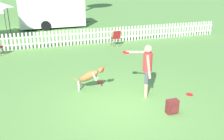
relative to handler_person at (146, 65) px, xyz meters
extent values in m
plane|color=#5B8C42|center=(-0.95, -0.44, -1.04)|extent=(240.00, 240.00, 0.00)
cylinder|color=tan|center=(-0.03, -0.11, -0.81)|extent=(0.11, 0.11, 0.47)
cylinder|color=#474C5B|center=(-0.03, -0.11, -0.38)|extent=(0.12, 0.12, 0.38)
cylinder|color=tan|center=(0.07, 0.07, -0.81)|extent=(0.11, 0.11, 0.47)
cylinder|color=#474C5B|center=(0.07, 0.07, -0.38)|extent=(0.12, 0.12, 0.38)
cylinder|color=red|center=(0.02, -0.02, 0.10)|extent=(0.38, 0.38, 0.58)
sphere|color=tan|center=(0.02, -0.02, 0.51)|extent=(0.23, 0.23, 0.23)
cylinder|color=tan|center=(-0.03, -0.23, 0.01)|extent=(0.16, 0.22, 0.71)
cylinder|color=tan|center=(-0.18, 0.33, 0.33)|extent=(0.62, 0.48, 0.14)
cylinder|color=red|center=(-0.46, 0.54, 0.28)|extent=(0.21, 0.21, 0.02)
cylinder|color=red|center=(-0.46, 0.54, 0.31)|extent=(0.21, 0.21, 0.02)
ellipsoid|color=olive|center=(-1.62, 0.92, -0.51)|extent=(0.82, 0.64, 0.59)
ellipsoid|color=silver|center=(-1.62, 0.92, -0.56)|extent=(0.43, 0.34, 0.29)
sphere|color=olive|center=(-1.26, 0.71, -0.28)|extent=(0.17, 0.17, 0.17)
cone|color=olive|center=(-1.20, 0.67, -0.24)|extent=(0.18, 0.16, 0.14)
cylinder|color=red|center=(-1.20, 0.67, -0.24)|extent=(0.21, 0.25, 0.20)
cone|color=olive|center=(-1.26, 0.77, -0.21)|extent=(0.05, 0.05, 0.08)
cone|color=olive|center=(-1.31, 0.68, -0.21)|extent=(0.05, 0.05, 0.08)
cylinder|color=silver|center=(-1.85, 1.17, -0.87)|extent=(0.06, 0.06, 0.35)
cylinder|color=silver|center=(-1.95, 0.99, -0.87)|extent=(0.06, 0.06, 0.35)
cylinder|color=silver|center=(-1.38, 0.89, -0.48)|extent=(0.17, 0.13, 0.27)
cylinder|color=silver|center=(-1.47, 0.72, -0.48)|extent=(0.17, 0.13, 0.27)
cone|color=olive|center=(-2.04, 1.15, -0.65)|extent=(0.34, 0.23, 0.24)
cylinder|color=red|center=(1.39, -0.40, -1.03)|extent=(0.21, 0.21, 0.02)
cylinder|color=red|center=(-1.09, 1.43, -1.03)|extent=(0.21, 0.21, 0.02)
cube|color=maroon|center=(0.24, -1.23, -0.84)|extent=(0.33, 0.19, 0.41)
cube|color=maroon|center=(0.24, -1.34, -0.88)|extent=(0.23, 0.04, 0.20)
cube|color=silver|center=(-0.95, 6.92, -0.78)|extent=(17.95, 0.04, 0.06)
cube|color=silver|center=(-0.95, 6.92, -0.41)|extent=(17.95, 0.04, 0.06)
cube|color=silver|center=(-4.68, 6.92, -0.60)|extent=(0.09, 0.02, 0.87)
cube|color=silver|center=(-4.49, 6.92, -0.60)|extent=(0.09, 0.02, 0.87)
cube|color=silver|center=(-4.29, 6.92, -0.60)|extent=(0.09, 0.02, 0.87)
cube|color=silver|center=(-4.10, 6.92, -0.60)|extent=(0.09, 0.02, 0.87)
cube|color=silver|center=(-3.91, 6.92, -0.60)|extent=(0.09, 0.02, 0.87)
cube|color=silver|center=(-3.72, 6.92, -0.60)|extent=(0.09, 0.02, 0.87)
cube|color=silver|center=(-3.53, 6.92, -0.60)|extent=(0.09, 0.02, 0.87)
cube|color=silver|center=(-3.34, 6.92, -0.60)|extent=(0.09, 0.02, 0.87)
cube|color=silver|center=(-3.15, 6.92, -0.60)|extent=(0.09, 0.02, 0.87)
cube|color=silver|center=(-2.96, 6.92, -0.60)|extent=(0.09, 0.02, 0.87)
cube|color=silver|center=(-2.77, 6.92, -0.60)|extent=(0.09, 0.02, 0.87)
cube|color=silver|center=(-2.58, 6.92, -0.60)|extent=(0.09, 0.02, 0.87)
cube|color=silver|center=(-2.39, 6.92, -0.60)|extent=(0.09, 0.02, 0.87)
cube|color=silver|center=(-2.19, 6.92, -0.60)|extent=(0.09, 0.02, 0.87)
cube|color=silver|center=(-2.00, 6.92, -0.60)|extent=(0.09, 0.02, 0.87)
cube|color=silver|center=(-1.81, 6.92, -0.60)|extent=(0.09, 0.02, 0.87)
cube|color=silver|center=(-1.62, 6.92, -0.60)|extent=(0.09, 0.02, 0.87)
cube|color=silver|center=(-1.43, 6.92, -0.60)|extent=(0.09, 0.02, 0.87)
cube|color=silver|center=(-1.24, 6.92, -0.60)|extent=(0.09, 0.02, 0.87)
cube|color=silver|center=(-1.05, 6.92, -0.60)|extent=(0.09, 0.02, 0.87)
cube|color=silver|center=(-0.86, 6.92, -0.60)|extent=(0.09, 0.02, 0.87)
cube|color=silver|center=(-0.67, 6.92, -0.60)|extent=(0.09, 0.02, 0.87)
cube|color=silver|center=(-0.48, 6.92, -0.60)|extent=(0.09, 0.02, 0.87)
cube|color=silver|center=(-0.28, 6.92, -0.60)|extent=(0.09, 0.02, 0.87)
cube|color=silver|center=(-0.09, 6.92, -0.60)|extent=(0.09, 0.02, 0.87)
cube|color=silver|center=(0.10, 6.92, -0.60)|extent=(0.09, 0.02, 0.87)
cube|color=silver|center=(0.29, 6.92, -0.60)|extent=(0.09, 0.02, 0.87)
cube|color=silver|center=(0.48, 6.92, -0.60)|extent=(0.09, 0.02, 0.87)
cube|color=silver|center=(0.67, 6.92, -0.60)|extent=(0.09, 0.02, 0.87)
cube|color=silver|center=(0.86, 6.92, -0.60)|extent=(0.09, 0.02, 0.87)
cube|color=silver|center=(1.05, 6.92, -0.60)|extent=(0.09, 0.02, 0.87)
cube|color=silver|center=(1.24, 6.92, -0.60)|extent=(0.09, 0.02, 0.87)
cube|color=silver|center=(1.43, 6.92, -0.60)|extent=(0.09, 0.02, 0.87)
cube|color=silver|center=(1.63, 6.92, -0.60)|extent=(0.09, 0.02, 0.87)
cube|color=silver|center=(1.82, 6.92, -0.60)|extent=(0.09, 0.02, 0.87)
cube|color=silver|center=(2.01, 6.92, -0.60)|extent=(0.09, 0.02, 0.87)
cube|color=silver|center=(2.20, 6.92, -0.60)|extent=(0.09, 0.02, 0.87)
cube|color=silver|center=(2.39, 6.92, -0.60)|extent=(0.09, 0.02, 0.87)
cube|color=silver|center=(2.58, 6.92, -0.60)|extent=(0.09, 0.02, 0.87)
cube|color=silver|center=(2.77, 6.92, -0.60)|extent=(0.09, 0.02, 0.87)
cube|color=silver|center=(2.96, 6.92, -0.60)|extent=(0.09, 0.02, 0.87)
cube|color=silver|center=(3.15, 6.92, -0.60)|extent=(0.09, 0.02, 0.87)
cube|color=silver|center=(3.34, 6.92, -0.60)|extent=(0.09, 0.02, 0.87)
cube|color=silver|center=(3.53, 6.92, -0.60)|extent=(0.09, 0.02, 0.87)
cube|color=silver|center=(3.73, 6.92, -0.60)|extent=(0.09, 0.02, 0.87)
cube|color=silver|center=(3.92, 6.92, -0.60)|extent=(0.09, 0.02, 0.87)
cube|color=silver|center=(4.11, 6.92, -0.60)|extent=(0.09, 0.02, 0.87)
cube|color=silver|center=(4.30, 6.92, -0.60)|extent=(0.09, 0.02, 0.87)
cube|color=silver|center=(4.49, 6.92, -0.60)|extent=(0.09, 0.02, 0.87)
cube|color=silver|center=(4.68, 6.92, -0.60)|extent=(0.09, 0.02, 0.87)
cube|color=silver|center=(4.87, 6.92, -0.60)|extent=(0.09, 0.02, 0.87)
cube|color=silver|center=(5.06, 6.92, -0.60)|extent=(0.09, 0.02, 0.87)
cube|color=silver|center=(5.25, 6.92, -0.60)|extent=(0.09, 0.02, 0.87)
cube|color=silver|center=(5.44, 6.92, -0.60)|extent=(0.09, 0.02, 0.87)
cube|color=silver|center=(5.64, 6.92, -0.60)|extent=(0.09, 0.02, 0.87)
cube|color=silver|center=(5.83, 6.92, -0.60)|extent=(0.09, 0.02, 0.87)
cube|color=silver|center=(6.02, 6.92, -0.60)|extent=(0.09, 0.02, 0.87)
cube|color=silver|center=(6.21, 6.92, -0.60)|extent=(0.09, 0.02, 0.87)
cube|color=silver|center=(6.40, 6.92, -0.60)|extent=(0.09, 0.02, 0.87)
cube|color=silver|center=(6.59, 6.92, -0.60)|extent=(0.09, 0.02, 0.87)
cube|color=silver|center=(6.78, 6.92, -0.60)|extent=(0.09, 0.02, 0.87)
cube|color=silver|center=(6.97, 6.92, -0.60)|extent=(0.09, 0.02, 0.87)
cube|color=silver|center=(7.16, 6.92, -0.60)|extent=(0.09, 0.02, 0.87)
cube|color=silver|center=(7.35, 6.92, -0.60)|extent=(0.09, 0.02, 0.87)
cube|color=silver|center=(7.55, 6.92, -0.60)|extent=(0.09, 0.02, 0.87)
cube|color=silver|center=(7.74, 6.92, -0.60)|extent=(0.09, 0.02, 0.87)
cube|color=silver|center=(7.93, 6.92, -0.60)|extent=(0.09, 0.02, 0.87)
cylinder|color=#333338|center=(-4.66, 6.33, -0.84)|extent=(0.02, 0.02, 0.40)
cylinder|color=#333338|center=(-4.75, 5.95, -0.84)|extent=(0.02, 0.02, 0.40)
cylinder|color=#333338|center=(1.26, 6.34, -0.82)|extent=(0.02, 0.02, 0.44)
cylinder|color=#333338|center=(0.90, 6.32, -0.82)|extent=(0.02, 0.02, 0.44)
cylinder|color=#333338|center=(1.28, 5.98, -0.82)|extent=(0.02, 0.02, 0.44)
cylinder|color=#333338|center=(0.92, 5.96, -0.82)|extent=(0.02, 0.02, 0.44)
cube|color=maroon|center=(1.09, 6.15, -0.60)|extent=(0.45, 0.45, 0.03)
cube|color=maroon|center=(1.10, 5.96, -0.39)|extent=(0.43, 0.11, 0.42)
cylinder|color=#333338|center=(-4.53, 8.15, -0.08)|extent=(0.04, 0.04, 1.91)
cylinder|color=#333338|center=(-4.53, 10.58, -0.08)|extent=(0.04, 0.04, 1.91)
cube|color=white|center=(-1.71, 12.64, 0.16)|extent=(4.68, 2.34, 2.10)
cone|color=#3F3F42|center=(0.99, 12.73, -0.79)|extent=(0.81, 0.23, 0.20)
cylinder|color=black|center=(-2.32, 13.71, -0.70)|extent=(0.69, 0.20, 0.68)
cylinder|color=black|center=(-2.25, 11.52, -0.70)|extent=(0.69, 0.20, 0.68)
camera|label=1|loc=(-3.23, -6.52, 2.54)|focal=40.00mm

